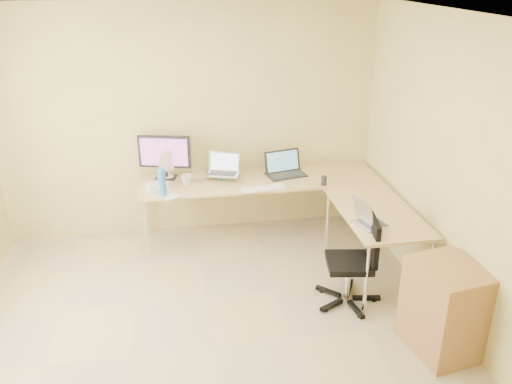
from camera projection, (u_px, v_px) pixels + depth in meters
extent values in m
plane|color=tan|center=(213.00, 347.00, 4.43)|extent=(4.50, 4.50, 0.00)
plane|color=white|center=(200.00, 20.00, 3.41)|extent=(4.50, 4.50, 0.00)
plane|color=#D8C572|center=(190.00, 122.00, 5.96)|extent=(4.50, 0.00, 4.50)
plane|color=#D8C572|center=(471.00, 187.00, 4.24)|extent=(0.00, 4.50, 4.50)
cube|color=tan|center=(260.00, 209.00, 6.07)|extent=(2.65, 0.70, 0.73)
cube|color=tan|center=(374.00, 244.00, 5.32)|extent=(0.70, 1.30, 0.73)
cube|color=black|center=(165.00, 157.00, 5.86)|extent=(0.61, 0.32, 0.49)
cube|color=teal|center=(224.00, 172.00, 6.04)|extent=(0.32, 0.37, 0.05)
cube|color=silver|center=(223.00, 165.00, 5.87)|extent=(0.42, 0.37, 0.23)
cube|color=black|center=(286.00, 164.00, 5.97)|extent=(0.49, 0.40, 0.27)
cube|color=white|center=(264.00, 188.00, 5.65)|extent=(0.47, 0.18, 0.02)
ellipsoid|color=silver|center=(266.00, 187.00, 5.65)|extent=(0.13, 0.11, 0.04)
imported|color=silver|center=(186.00, 180.00, 5.77)|extent=(0.12, 0.12, 0.11)
cylinder|color=silver|center=(194.00, 182.00, 5.80)|extent=(0.17, 0.17, 0.03)
cylinder|color=#346CBB|center=(162.00, 182.00, 5.44)|extent=(0.09, 0.09, 0.30)
cube|color=silver|center=(167.00, 195.00, 5.51)|extent=(0.29, 0.31, 0.01)
cube|color=beige|center=(157.00, 187.00, 5.62)|extent=(0.24, 0.20, 0.08)
cylinder|color=silver|center=(168.00, 165.00, 5.90)|extent=(0.32, 0.32, 0.31)
cylinder|color=black|center=(324.00, 181.00, 5.74)|extent=(0.08, 0.08, 0.10)
cube|color=silver|center=(373.00, 213.00, 4.85)|extent=(0.41, 0.36, 0.23)
cube|color=black|center=(350.00, 255.00, 4.84)|extent=(0.60, 0.60, 0.87)
cube|color=brown|center=(444.00, 311.00, 4.29)|extent=(0.57, 0.66, 0.81)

